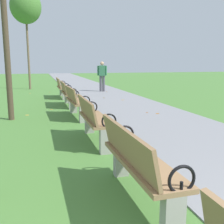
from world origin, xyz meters
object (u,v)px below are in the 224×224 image
object	(u,v)px
park_bench_3	(94,119)
pedestrian_walking	(102,75)
park_bench_5	(68,93)
tree_3	(26,7)
park_bench_4	(76,101)
park_bench_6	(62,87)
park_bench_2	(137,162)

from	to	relation	value
park_bench_3	pedestrian_walking	size ratio (longest dim) A/B	0.99
park_bench_3	park_bench_5	world-z (taller)	same
tree_3	pedestrian_walking	world-z (taller)	tree_3
park_bench_4	pedestrian_walking	xyz separation A→B (m)	(2.37, 6.65, 0.44)
park_bench_6	park_bench_2	bearing A→B (deg)	-90.00
park_bench_2	pedestrian_walking	bearing A→B (deg)	78.49
park_bench_2	park_bench_4	distance (m)	4.99
park_bench_2	pedestrian_walking	size ratio (longest dim) A/B	0.99
park_bench_5	tree_3	xyz separation A→B (m)	(-1.50, 7.01, 4.23)
park_bench_2	tree_3	size ratio (longest dim) A/B	0.28
pedestrian_walking	park_bench_5	bearing A→B (deg)	-117.83
park_bench_3	park_bench_4	size ratio (longest dim) A/B	0.99
park_bench_6	park_bench_4	bearing A→B (deg)	-90.00
park_bench_2	park_bench_3	bearing A→B (deg)	90.00
park_bench_6	pedestrian_walking	bearing A→B (deg)	40.73
park_bench_2	park_bench_4	size ratio (longest dim) A/B	0.99
tree_3	pedestrian_walking	size ratio (longest dim) A/B	3.52
park_bench_4	park_bench_5	size ratio (longest dim) A/B	1.01
park_bench_4	tree_3	size ratio (longest dim) A/B	0.28
park_bench_5	tree_3	distance (m)	8.32
park_bench_6	park_bench_5	bearing A→B (deg)	-90.00
park_bench_3	pedestrian_walking	xyz separation A→B (m)	(2.37, 9.21, 0.44)
park_bench_4	tree_3	bearing A→B (deg)	99.28
pedestrian_walking	park_bench_6	bearing A→B (deg)	-139.27
park_bench_4	park_bench_6	distance (m)	4.61
park_bench_3	park_bench_5	size ratio (longest dim) A/B	1.00
park_bench_5	park_bench_6	bearing A→B (deg)	90.00
park_bench_2	tree_3	world-z (taller)	tree_3
park_bench_2	park_bench_6	bearing A→B (deg)	90.00
park_bench_2	park_bench_3	distance (m)	2.43
park_bench_2	park_bench_4	world-z (taller)	same
park_bench_3	tree_3	bearing A→B (deg)	97.29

